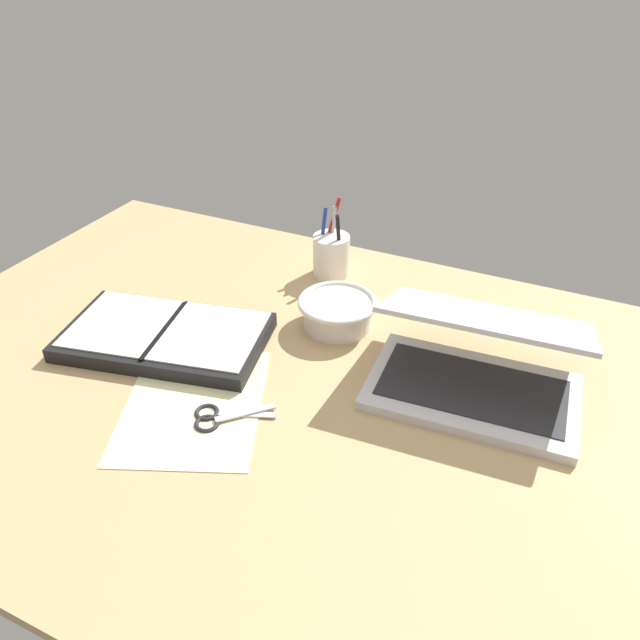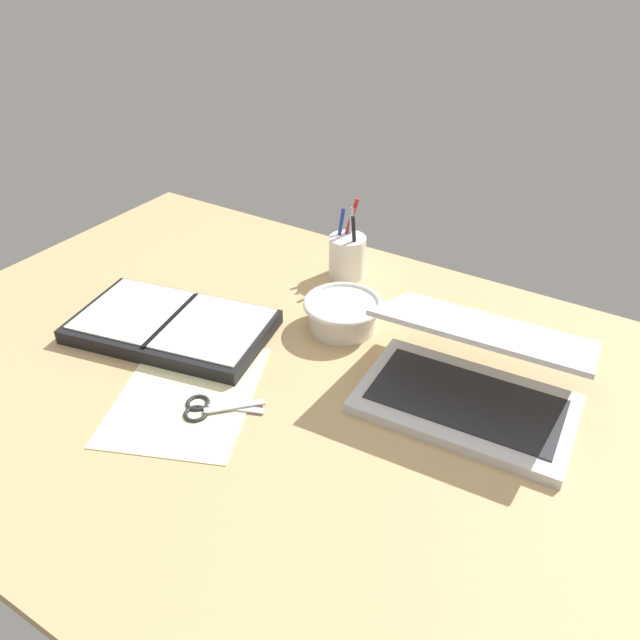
{
  "view_description": "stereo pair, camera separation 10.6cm",
  "coord_description": "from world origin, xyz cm",
  "px_view_note": "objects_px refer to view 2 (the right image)",
  "views": [
    {
      "loc": [
        42.72,
        -71.27,
        68.67
      ],
      "look_at": [
        4.89,
        9.3,
        9.0
      ],
      "focal_mm": 35.0,
      "sensor_mm": 36.0,
      "label": 1
    },
    {
      "loc": [
        52.01,
        -66.21,
        68.67
      ],
      "look_at": [
        4.89,
        9.3,
        9.0
      ],
      "focal_mm": 35.0,
      "sensor_mm": 36.0,
      "label": 2
    }
  ],
  "objects_px": {
    "laptop": "(473,378)",
    "bowl": "(343,313)",
    "pen_cup": "(347,255)",
    "scissors": "(206,408)",
    "planner": "(174,325)"
  },
  "relations": [
    {
      "from": "laptop",
      "to": "bowl",
      "type": "bearing_deg",
      "value": 161.62
    },
    {
      "from": "pen_cup",
      "to": "bowl",
      "type": "bearing_deg",
      "value": -62.26
    },
    {
      "from": "bowl",
      "to": "pen_cup",
      "type": "xyz_separation_m",
      "value": [
        -0.09,
        0.18,
        0.01
      ]
    },
    {
      "from": "pen_cup",
      "to": "scissors",
      "type": "xyz_separation_m",
      "value": [
        0.03,
        -0.49,
        -0.04
      ]
    },
    {
      "from": "planner",
      "to": "scissors",
      "type": "bearing_deg",
      "value": -47.0
    },
    {
      "from": "planner",
      "to": "scissors",
      "type": "relative_size",
      "value": 3.2
    },
    {
      "from": "bowl",
      "to": "planner",
      "type": "xyz_separation_m",
      "value": [
        -0.26,
        -0.18,
        -0.02
      ]
    },
    {
      "from": "laptop",
      "to": "scissors",
      "type": "bearing_deg",
      "value": -148.58
    },
    {
      "from": "bowl",
      "to": "planner",
      "type": "relative_size",
      "value": 0.38
    },
    {
      "from": "laptop",
      "to": "pen_cup",
      "type": "height_order",
      "value": "pen_cup"
    },
    {
      "from": "pen_cup",
      "to": "planner",
      "type": "xyz_separation_m",
      "value": [
        -0.17,
        -0.36,
        -0.03
      ]
    },
    {
      "from": "planner",
      "to": "bowl",
      "type": "bearing_deg",
      "value": 22.83
    },
    {
      "from": "laptop",
      "to": "scissors",
      "type": "distance_m",
      "value": 0.42
    },
    {
      "from": "pen_cup",
      "to": "planner",
      "type": "relative_size",
      "value": 0.42
    },
    {
      "from": "laptop",
      "to": "pen_cup",
      "type": "relative_size",
      "value": 2.09
    }
  ]
}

